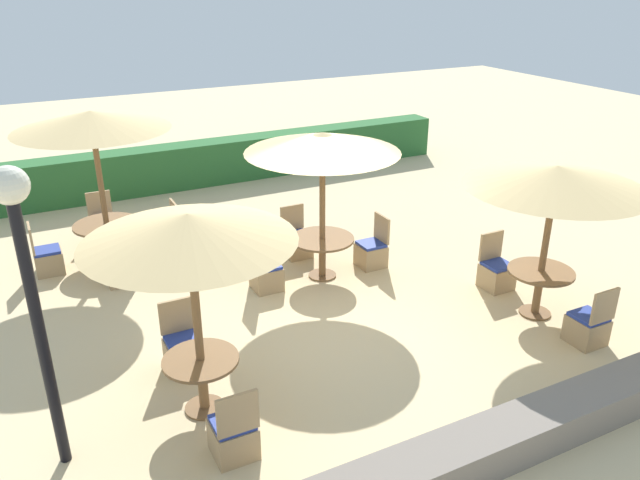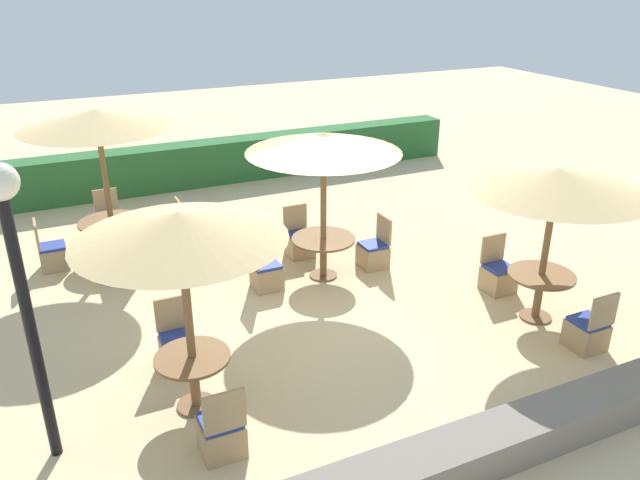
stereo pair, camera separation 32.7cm
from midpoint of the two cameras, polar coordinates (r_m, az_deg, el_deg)
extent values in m
plane|color=#D1BA8C|center=(9.96, 0.63, -5.99)|extent=(40.00, 40.00, 0.00)
cube|color=#28602D|center=(15.76, -11.17, 6.91)|extent=(13.00, 0.70, 1.04)
cube|color=slate|center=(7.32, 15.05, -17.31)|extent=(10.00, 0.56, 0.43)
cylinder|color=black|center=(6.93, -25.35, -8.45)|extent=(0.12, 0.12, 3.00)
sphere|color=silver|center=(6.29, -27.91, 4.43)|extent=(0.36, 0.36, 0.36)
cylinder|color=brown|center=(7.32, -12.45, -7.24)|extent=(0.10, 0.10, 2.46)
cone|color=tan|center=(6.81, -13.28, 1.12)|extent=(2.35, 2.35, 0.32)
cylinder|color=brown|center=(8.00, -11.67, -14.76)|extent=(0.48, 0.48, 0.03)
cylinder|color=brown|center=(7.80, -11.87, -12.88)|extent=(0.12, 0.12, 0.68)
cylinder|color=brown|center=(7.60, -12.09, -10.69)|extent=(0.90, 0.90, 0.04)
cube|color=tan|center=(7.22, -9.27, -17.52)|extent=(0.46, 0.46, 0.40)
cube|color=#233893|center=(7.08, -9.39, -16.15)|extent=(0.42, 0.42, 0.05)
cube|color=tan|center=(6.75, -8.96, -15.46)|extent=(0.46, 0.04, 0.48)
cube|color=tan|center=(8.65, -13.41, -10.19)|extent=(0.46, 0.46, 0.40)
cube|color=#233893|center=(8.53, -13.55, -8.92)|extent=(0.42, 0.42, 0.05)
cube|color=tan|center=(8.57, -14.07, -6.74)|extent=(0.46, 0.04, 0.48)
cylinder|color=brown|center=(11.66, -20.09, 4.22)|extent=(0.10, 0.10, 2.67)
cone|color=tan|center=(11.34, -20.98, 10.19)|extent=(2.62, 2.62, 0.32)
cylinder|color=brown|center=(12.13, -19.24, -1.66)|extent=(0.48, 0.48, 0.03)
cylinder|color=brown|center=(12.00, -19.44, -0.26)|extent=(0.12, 0.12, 0.68)
cylinder|color=brown|center=(11.87, -19.67, 1.33)|extent=(1.18, 1.18, 0.04)
cube|color=tan|center=(13.02, -19.82, 0.87)|extent=(0.46, 0.46, 0.40)
cube|color=#233893|center=(12.94, -19.95, 1.79)|extent=(0.42, 0.42, 0.05)
cube|color=tan|center=(13.05, -20.25, 3.17)|extent=(0.46, 0.04, 0.48)
cube|color=tan|center=(11.97, -24.25, -1.85)|extent=(0.46, 0.46, 0.40)
cube|color=#233893|center=(11.88, -24.43, -0.87)|extent=(0.42, 0.42, 0.05)
cube|color=tan|center=(11.78, -25.64, 0.12)|extent=(0.04, 0.46, 0.48)
cube|color=tan|center=(11.13, -18.55, -2.80)|extent=(0.46, 0.46, 0.40)
cube|color=#233893|center=(11.04, -18.70, -1.75)|extent=(0.42, 0.42, 0.05)
cube|color=tan|center=(10.74, -18.70, -0.90)|extent=(0.46, 0.04, 0.48)
cube|color=tan|center=(12.21, -14.66, 0.04)|extent=(0.46, 0.46, 0.40)
cube|color=#233893|center=(12.12, -14.77, 1.02)|extent=(0.42, 0.42, 0.05)
cube|color=tan|center=(12.07, -13.93, 2.36)|extent=(0.04, 0.46, 0.48)
cylinder|color=brown|center=(10.38, -0.68, 2.77)|extent=(0.10, 0.10, 2.46)
cone|color=tan|center=(10.03, -0.72, 8.92)|extent=(2.53, 2.53, 0.32)
cylinder|color=brown|center=(10.87, -0.65, -3.23)|extent=(0.48, 0.48, 0.03)
cylinder|color=brown|center=(10.72, -0.66, -1.68)|extent=(0.12, 0.12, 0.68)
cylinder|color=brown|center=(10.58, -0.67, 0.09)|extent=(1.08, 1.08, 0.04)
cube|color=tan|center=(10.42, -5.81, -3.47)|extent=(0.46, 0.46, 0.40)
cube|color=#233893|center=(10.32, -5.86, -2.36)|extent=(0.42, 0.42, 0.05)
cube|color=tan|center=(10.14, -7.03, -1.24)|extent=(0.04, 0.46, 0.48)
cube|color=tan|center=(11.18, 3.83, -1.42)|extent=(0.46, 0.46, 0.40)
cube|color=#233893|center=(11.09, 3.86, -0.37)|extent=(0.42, 0.42, 0.05)
cube|color=tan|center=(11.09, 4.83, 1.08)|extent=(0.04, 0.46, 0.48)
cube|color=tan|center=(11.56, -2.91, -0.54)|extent=(0.46, 0.46, 0.40)
cube|color=#233893|center=(11.47, -2.93, 0.49)|extent=(0.42, 0.42, 0.05)
cube|color=tan|center=(11.55, -3.38, 2.06)|extent=(0.46, 0.04, 0.48)
cylinder|color=brown|center=(9.74, 18.99, -0.50)|extent=(0.10, 0.10, 2.30)
cone|color=tan|center=(9.38, 19.85, 5.48)|extent=(2.60, 2.60, 0.32)
cylinder|color=brown|center=(10.23, 18.16, -6.32)|extent=(0.48, 0.48, 0.03)
cylinder|color=brown|center=(10.08, 18.40, -4.66)|extent=(0.12, 0.12, 0.70)
cylinder|color=brown|center=(9.92, 18.67, -2.76)|extent=(0.99, 0.99, 0.04)
cube|color=tan|center=(9.64, 22.26, -7.64)|extent=(0.46, 0.46, 0.40)
cube|color=#233893|center=(9.54, 22.47, -6.48)|extent=(0.42, 0.42, 0.05)
cube|color=tan|center=(9.30, 23.67, -5.60)|extent=(0.46, 0.04, 0.48)
cube|color=tan|center=(10.76, 15.00, -3.29)|extent=(0.46, 0.46, 0.40)
cube|color=#233893|center=(10.66, 15.12, -2.21)|extent=(0.42, 0.42, 0.05)
cube|color=tan|center=(10.69, 14.54, -0.50)|extent=(0.46, 0.04, 0.48)
camera|label=1|loc=(0.16, -90.93, -0.41)|focal=35.00mm
camera|label=2|loc=(0.16, 89.07, 0.41)|focal=35.00mm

